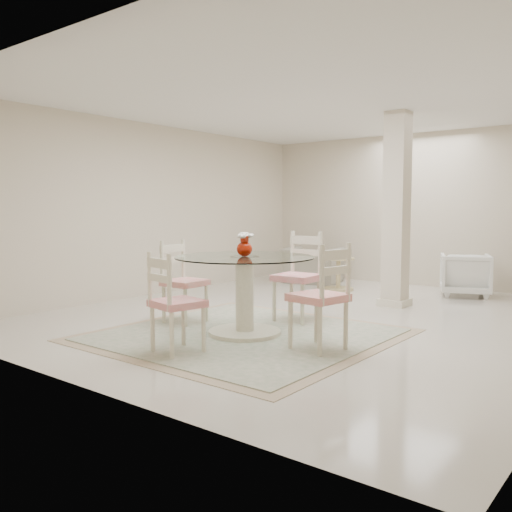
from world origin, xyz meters
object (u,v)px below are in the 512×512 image
Objects in this scene: dining_chair_east at (324,289)px; dining_chair_west at (181,275)px; dining_chair_south at (171,296)px; recliner_taupe at (313,265)px; dining_table at (245,295)px; side_table at (338,275)px; armchair_white at (465,275)px; dining_chair_north at (300,269)px; column at (396,210)px; red_vase at (245,245)px.

dining_chair_east reaches higher than dining_chair_west.
dining_chair_south reaches higher than recliner_taupe.
dining_table is 2.71× the size of side_table.
dining_chair_south reaches higher than side_table.
recliner_taupe is at bearing -18.21° from armchair_white.
dining_chair_west is (-1.06, -0.99, -0.06)m from dining_chair_north.
armchair_white is (0.02, 4.26, -0.27)m from dining_chair_east.
dining_chair_south is at bearing 95.98° from recliner_taupe.
dining_chair_east is at bearing -79.84° from column.
column is 2.34× the size of dining_chair_east.
armchair_white is (1.00, 3.18, -0.29)m from dining_chair_north.
dining_chair_east reaches higher than side_table.
dining_chair_north is 1.21× the size of recliner_taupe.
column is at bearing 71.06° from dining_chair_north.
armchair_white is at bearing 69.87° from dining_chair_north.
dining_chair_east reaches higher than dining_table.
dining_chair_east is (1.02, -0.05, 0.17)m from dining_table.
side_table is (-0.83, 3.51, -0.73)m from red_vase.
dining_chair_east is 1.08× the size of dining_chair_south.
column is 10.50× the size of red_vase.
dining_chair_south is (-1.08, -0.96, -0.05)m from dining_chair_east.
armchair_white is (0.51, 1.50, -1.01)m from column.
dining_chair_east is at bearing 111.59° from recliner_taupe.
dining_chair_west is 1.43m from dining_chair_south.
column reaches higher than dining_chair_east.
dining_chair_south is (-0.05, -1.02, 0.12)m from dining_table.
dining_chair_west reaches higher than dining_table.
dining_chair_east is 1.46m from dining_chair_north.
dining_chair_north is (-0.99, 1.08, 0.02)m from dining_chair_east.
dining_chair_north is at bearing 107.80° from recliner_taupe.
armchair_white is at bearing -90.28° from dining_chair_south.
dining_chair_west is at bearing -120.13° from column.
recliner_taupe is 1.34× the size of armchair_white.
column is at bearing -87.36° from dining_chair_south.
armchair_white is (2.06, 4.17, -0.24)m from dining_chair_west.
column reaches higher than dining_chair_south.
dining_table is 5.79× the size of red_vase.
red_vase is (-0.53, -2.71, -0.36)m from column.
dining_chair_north is (-0.49, -1.68, -0.72)m from column.
dining_chair_north reaches higher than recliner_taupe.
armchair_white is 2.00m from side_table.
dining_chair_east is at bearing -2.99° from red_vase.
red_vase reaches higher than dining_chair_west.
column is 1.92m from side_table.
dining_table is at bearing 54.43° from armchair_white.
dining_table is 1.29× the size of dining_chair_east.
recliner_taupe is at bearing 112.51° from red_vase.
dining_chair_west is at bearing -82.58° from dining_chair_east.
dining_chair_north is 3.35m from armchair_white.
recliner_taupe is (-1.71, 3.02, -0.31)m from dining_chair_north.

